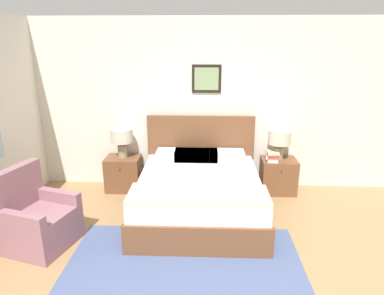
# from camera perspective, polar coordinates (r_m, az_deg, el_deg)

# --- Properties ---
(wall_back) EXTENTS (7.63, 0.09, 2.60)m
(wall_back) POSITION_cam_1_polar(r_m,az_deg,el_deg) (5.31, 2.38, 7.04)
(wall_back) COLOR silver
(wall_back) RESTS_ON ground_plane
(area_rug_main) EXTENTS (2.50, 1.59, 0.01)m
(area_rug_main) POSITION_cam_1_polar(r_m,az_deg,el_deg) (3.79, -1.30, -19.33)
(area_rug_main) COLOR #47567F
(area_rug_main) RESTS_ON ground_plane
(bed) EXTENTS (1.65, 1.93, 1.16)m
(bed) POSITION_cam_1_polar(r_m,az_deg,el_deg) (4.65, 1.20, -7.43)
(bed) COLOR brown
(bed) RESTS_ON ground_plane
(armchair) EXTENTS (0.83, 0.84, 0.92)m
(armchair) POSITION_cam_1_polar(r_m,az_deg,el_deg) (4.36, -24.43, -11.02)
(armchair) COLOR #8E606B
(armchair) RESTS_ON ground_plane
(nightstand_near_window) EXTENTS (0.53, 0.43, 0.53)m
(nightstand_near_window) POSITION_cam_1_polar(r_m,az_deg,el_deg) (5.49, -11.32, -4.24)
(nightstand_near_window) COLOR brown
(nightstand_near_window) RESTS_ON ground_plane
(nightstand_by_door) EXTENTS (0.53, 0.43, 0.53)m
(nightstand_by_door) POSITION_cam_1_polar(r_m,az_deg,el_deg) (5.45, 14.15, -4.58)
(nightstand_by_door) COLOR brown
(nightstand_by_door) RESTS_ON ground_plane
(table_lamp_near_window) EXTENTS (0.33, 0.33, 0.45)m
(table_lamp_near_window) POSITION_cam_1_polar(r_m,az_deg,el_deg) (5.32, -11.63, 1.62)
(table_lamp_near_window) COLOR gray
(table_lamp_near_window) RESTS_ON nightstand_near_window
(table_lamp_by_door) EXTENTS (0.33, 0.33, 0.45)m
(table_lamp_by_door) POSITION_cam_1_polar(r_m,az_deg,el_deg) (5.29, 14.36, 1.31)
(table_lamp_by_door) COLOR gray
(table_lamp_by_door) RESTS_ON nightstand_by_door
(book_thick_bottom) EXTENTS (0.17, 0.27, 0.04)m
(book_thick_bottom) POSITION_cam_1_polar(r_m,az_deg,el_deg) (5.29, 13.21, -1.90)
(book_thick_bottom) COLOR silver
(book_thick_bottom) RESTS_ON nightstand_by_door
(book_hardcover_middle) EXTENTS (0.22, 0.24, 0.04)m
(book_hardcover_middle) POSITION_cam_1_polar(r_m,az_deg,el_deg) (5.28, 13.24, -1.51)
(book_hardcover_middle) COLOR silver
(book_hardcover_middle) RESTS_ON book_thick_bottom
(book_novel_upper) EXTENTS (0.18, 0.29, 0.03)m
(book_novel_upper) POSITION_cam_1_polar(r_m,az_deg,el_deg) (5.27, 13.27, -1.14)
(book_novel_upper) COLOR #B7332D
(book_novel_upper) RESTS_ON book_hardcover_middle
(book_slim_near_top) EXTENTS (0.17, 0.22, 0.03)m
(book_slim_near_top) POSITION_cam_1_polar(r_m,az_deg,el_deg) (5.26, 13.29, -0.79)
(book_slim_near_top) COLOR beige
(book_slim_near_top) RESTS_ON book_novel_upper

